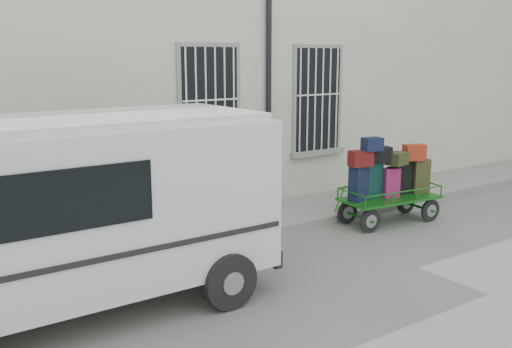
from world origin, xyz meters
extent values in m
plane|color=slate|center=(0.00, 0.00, 0.00)|extent=(80.00, 80.00, 0.00)
cube|color=beige|center=(0.00, 5.50, 3.00)|extent=(24.00, 5.00, 6.00)
cylinder|color=black|center=(0.95, 2.92, 2.80)|extent=(0.11, 0.11, 5.60)
cube|color=black|center=(-0.40, 2.98, 2.25)|extent=(1.20, 0.08, 2.20)
cube|color=gray|center=(-0.40, 2.96, 1.09)|extent=(1.45, 0.22, 0.12)
cube|color=black|center=(2.30, 2.98, 2.25)|extent=(1.20, 0.08, 2.20)
cube|color=gray|center=(2.30, 2.96, 1.09)|extent=(1.45, 0.22, 0.12)
cube|color=gray|center=(0.00, 2.20, 0.07)|extent=(24.00, 1.70, 0.15)
cylinder|color=black|center=(1.55, 0.55, 0.22)|extent=(0.45, 0.10, 0.44)
cylinder|color=gray|center=(1.55, 0.55, 0.22)|extent=(0.25, 0.10, 0.24)
cylinder|color=black|center=(1.61, 1.22, 0.22)|extent=(0.45, 0.10, 0.44)
cylinder|color=gray|center=(1.61, 1.22, 0.22)|extent=(0.25, 0.10, 0.24)
cylinder|color=black|center=(3.05, 0.40, 0.22)|extent=(0.45, 0.10, 0.44)
cylinder|color=gray|center=(3.05, 0.40, 0.22)|extent=(0.25, 0.10, 0.24)
cylinder|color=black|center=(3.11, 1.08, 0.22)|extent=(0.45, 0.10, 0.44)
cylinder|color=gray|center=(3.11, 1.08, 0.22)|extent=(0.25, 0.10, 0.24)
cube|color=#166317|center=(2.33, 0.81, 0.49)|extent=(2.03, 1.07, 0.04)
cylinder|color=#166317|center=(1.14, 0.93, 0.62)|extent=(0.26, 0.06, 0.50)
cube|color=black|center=(1.62, 0.96, 0.85)|extent=(0.39, 0.28, 0.67)
cube|color=black|center=(1.62, 0.96, 1.19)|extent=(0.15, 0.12, 0.03)
cube|color=black|center=(1.99, 0.97, 0.86)|extent=(0.39, 0.22, 0.70)
cube|color=black|center=(1.99, 0.97, 1.22)|extent=(0.16, 0.11, 0.03)
cube|color=#8C1952|center=(2.34, 0.82, 0.79)|extent=(0.37, 0.25, 0.57)
cube|color=black|center=(2.34, 0.82, 1.09)|extent=(0.14, 0.11, 0.03)
cube|color=black|center=(2.77, 0.91, 0.83)|extent=(0.38, 0.27, 0.63)
cube|color=black|center=(2.77, 0.91, 1.16)|extent=(0.15, 0.12, 0.03)
cube|color=#383A1D|center=(3.11, 0.76, 0.85)|extent=(0.40, 0.31, 0.67)
cube|color=black|center=(3.11, 0.76, 1.19)|extent=(0.15, 0.13, 0.03)
cube|color=#5B1312|center=(1.61, 0.91, 1.33)|extent=(0.46, 0.35, 0.29)
cube|color=black|center=(2.05, 0.92, 1.35)|extent=(0.56, 0.39, 0.29)
cube|color=#262C16|center=(2.42, 0.76, 1.26)|extent=(0.44, 0.37, 0.24)
cube|color=maroon|center=(2.91, 0.77, 1.34)|extent=(0.47, 0.37, 0.31)
cube|color=black|center=(1.79, 0.81, 1.59)|extent=(0.40, 0.32, 0.24)
cube|color=silver|center=(-3.85, 0.31, 1.39)|extent=(4.79, 2.08, 1.96)
cube|color=silver|center=(-3.85, 0.31, 2.41)|extent=(4.57, 1.92, 0.11)
cube|color=black|center=(-4.50, -0.73, 1.72)|extent=(2.39, 0.05, 0.67)
cube|color=black|center=(-1.45, 0.32, 1.72)|extent=(0.05, 1.52, 0.60)
cube|color=black|center=(-1.46, 0.32, 0.47)|extent=(0.12, 2.01, 0.24)
cube|color=white|center=(-1.42, 0.32, 0.72)|extent=(0.03, 0.46, 0.13)
cylinder|color=black|center=(-2.27, -0.69, 0.37)|extent=(0.74, 0.24, 0.74)
cylinder|color=black|center=(-2.28, 1.31, 0.37)|extent=(0.74, 0.24, 0.74)
camera|label=1|loc=(-5.86, -6.53, 3.18)|focal=40.00mm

